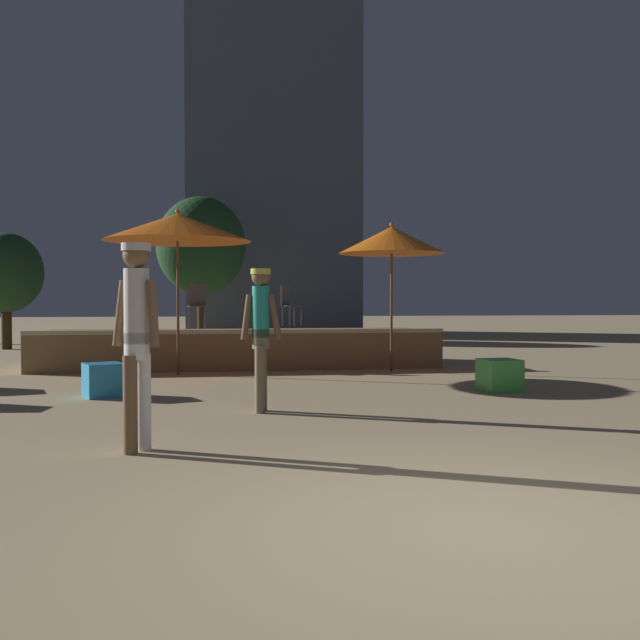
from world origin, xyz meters
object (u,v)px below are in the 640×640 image
object	(u,v)px
cube_seat_0	(499,375)
person_0	(261,330)
background_tree_0	(6,273)
background_tree_2	(201,246)
bistro_chair_1	(197,302)
patio_umbrella_1	(177,228)
bistro_chair_0	(288,302)
cube_seat_1	(104,380)
patio_umbrella_0	(392,240)
person_1	(137,330)

from	to	relation	value
cube_seat_0	person_0	world-z (taller)	person_0
person_0	background_tree_0	size ratio (longest dim) A/B	0.54
cube_seat_0	background_tree_0	xyz separation A→B (m)	(-10.04, 11.02, 1.92)
background_tree_2	bistro_chair_1	bearing A→B (deg)	-89.65
patio_umbrella_1	person_0	size ratio (longest dim) A/B	1.73
bistro_chair_0	background_tree_2	size ratio (longest dim) A/B	0.18
cube_seat_0	cube_seat_1	size ratio (longest dim) A/B	0.89
cube_seat_1	background_tree_0	world-z (taller)	background_tree_0
patio_umbrella_1	cube_seat_1	bearing A→B (deg)	-107.40
patio_umbrella_0	bistro_chair_0	xyz separation A→B (m)	(-1.75, 2.28, -1.18)
bistro_chair_0	patio_umbrella_0	bearing A→B (deg)	-105.11
bistro_chair_1	background_tree_0	world-z (taller)	background_tree_0
cube_seat_0	person_1	size ratio (longest dim) A/B	0.31
bistro_chair_0	cube_seat_1	bearing A→B (deg)	-174.45
patio_umbrella_1	bistro_chair_0	world-z (taller)	patio_umbrella_1
cube_seat_1	background_tree_2	world-z (taller)	background_tree_2
patio_umbrella_0	bistro_chair_0	distance (m)	3.11
bistro_chair_0	person_0	bearing A→B (deg)	-151.59
cube_seat_1	background_tree_0	size ratio (longest dim) A/B	0.20
cube_seat_0	person_1	xyz separation A→B (m)	(-4.98, -3.65, 0.86)
person_1	background_tree_2	size ratio (longest dim) A/B	0.37
bistro_chair_1	background_tree_2	bearing A→B (deg)	90.27
person_0	bistro_chair_0	bearing A→B (deg)	-177.74
cube_seat_1	background_tree_2	bearing A→B (deg)	85.65
cube_seat_1	bistro_chair_0	world-z (taller)	bistro_chair_0
patio_umbrella_1	person_0	world-z (taller)	patio_umbrella_1
person_1	cube_seat_0	bearing A→B (deg)	-19.89
bistro_chair_0	background_tree_0	distance (m)	9.32
bistro_chair_0	background_tree_2	bearing A→B (deg)	48.59
person_0	background_tree_0	xyz separation A→B (m)	(-6.33, 12.50, 1.15)
person_0	background_tree_0	world-z (taller)	background_tree_0
cube_seat_1	bistro_chair_0	size ratio (longest dim) A/B	0.73
person_1	bistro_chair_1	distance (m)	7.95
background_tree_0	cube_seat_1	bearing A→B (deg)	-68.67
background_tree_2	background_tree_0	bearing A→B (deg)	-138.89
patio_umbrella_1	bistro_chair_1	xyz separation A→B (m)	(0.33, 1.12, -1.36)
patio_umbrella_1	cube_seat_1	distance (m)	3.94
bistro_chair_0	cube_seat_0	bearing A→B (deg)	-116.81
cube_seat_1	background_tree_2	distance (m)	15.81
patio_umbrella_1	person_1	distance (m)	7.01
patio_umbrella_1	cube_seat_1	xyz separation A→B (m)	(-0.91, -2.92, -2.48)
cube_seat_0	cube_seat_1	bearing A→B (deg)	177.55
person_0	patio_umbrella_1	bearing A→B (deg)	-154.24
bistro_chair_0	bistro_chair_1	xyz separation A→B (m)	(-1.97, -1.14, 0.00)
patio_umbrella_1	cube_seat_0	distance (m)	6.36
person_0	patio_umbrella_0	bearing A→B (deg)	159.72
person_0	person_1	xyz separation A→B (m)	(-1.26, -2.16, 0.10)
person_0	background_tree_2	size ratio (longest dim) A/B	0.35
background_tree_0	person_1	bearing A→B (deg)	-70.96
cube_seat_1	background_tree_2	xyz separation A→B (m)	(1.17, 15.46, 3.10)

